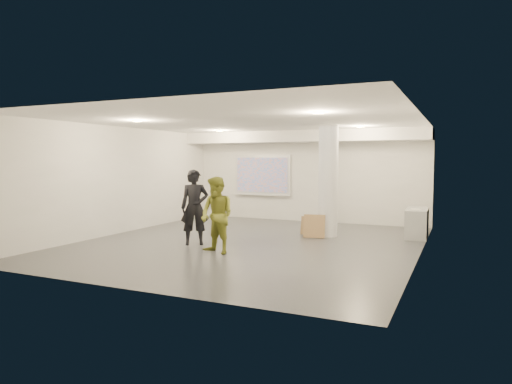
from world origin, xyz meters
The scene contains 19 objects.
floor centered at (0.00, 0.00, 0.00)m, with size 8.00×9.00×0.01m, color #35383C.
ceiling centered at (0.00, 0.00, 3.00)m, with size 8.00×9.00×0.01m, color white.
wall_back centered at (0.00, 4.50, 1.50)m, with size 8.00×0.01×3.00m, color silver.
wall_front centered at (0.00, -4.50, 1.50)m, with size 8.00×0.01×3.00m, color silver.
wall_left centered at (-4.00, 0.00, 1.50)m, with size 0.01×9.00×3.00m, color silver.
wall_right centered at (4.00, 0.00, 1.50)m, with size 0.01×9.00×3.00m, color silver.
soffit_band centered at (0.00, 3.95, 2.82)m, with size 8.00×1.10×0.36m, color white.
downlight_nw centered at (-2.20, 2.50, 2.98)m, with size 0.22×0.22×0.02m, color #ECE386.
downlight_ne centered at (2.20, 2.50, 2.98)m, with size 0.22×0.22×0.02m, color #ECE386.
downlight_sw centered at (-2.20, -1.50, 2.98)m, with size 0.22×0.22×0.02m, color #ECE386.
downlight_se centered at (2.20, -1.50, 2.98)m, with size 0.22×0.22×0.02m, color #ECE386.
column centered at (1.50, 1.80, 1.50)m, with size 0.52×0.52×3.00m, color silver.
projection_screen centered at (-1.60, 4.45, 1.53)m, with size 2.10×0.13×1.42m.
credenza centered at (3.72, 2.62, 0.38)m, with size 0.55×1.31×0.76m, color #939698.
papers_stack centered at (3.69, 2.36, 0.77)m, with size 0.25×0.31×0.02m, color silver.
cardboard_back centered at (0.97, 1.80, 0.26)m, with size 0.47×0.04×0.51m, color olive.
cardboard_front centered at (1.24, 1.40, 0.31)m, with size 0.56×0.06×0.62m, color olive.
woman centered at (-1.13, -0.74, 0.92)m, with size 0.67×0.44×1.84m, color black.
man centered at (-0.11, -1.44, 0.85)m, with size 0.83×0.64×1.70m, color olive.
Camera 1 is at (4.79, -10.16, 2.06)m, focal length 32.00 mm.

